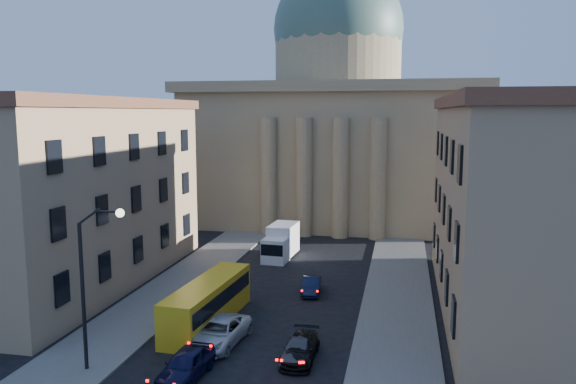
# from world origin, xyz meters

# --- Properties ---
(sidewalk_left) EXTENTS (5.00, 60.00, 0.15)m
(sidewalk_left) POSITION_xyz_m (-8.50, 18.00, 0.07)
(sidewalk_left) COLOR #5F5D57
(sidewalk_left) RESTS_ON ground
(sidewalk_right) EXTENTS (5.00, 60.00, 0.15)m
(sidewalk_right) POSITION_xyz_m (8.50, 18.00, 0.07)
(sidewalk_right) COLOR #5F5D57
(sidewalk_right) RESTS_ON ground
(church) EXTENTS (68.02, 28.76, 36.60)m
(church) POSITION_xyz_m (0.00, 55.47, 11.88)
(church) COLOR #857652
(church) RESTS_ON ground
(building_left) EXTENTS (11.60, 26.60, 14.70)m
(building_left) POSITION_xyz_m (-17.00, 22.00, 7.42)
(building_left) COLOR #9B795B
(building_left) RESTS_ON ground
(building_right) EXTENTS (11.60, 26.60, 14.70)m
(building_right) POSITION_xyz_m (17.00, 22.00, 7.42)
(building_right) COLOR #9B795B
(building_right) RESTS_ON ground
(street_lamp) EXTENTS (2.62, 0.44, 8.83)m
(street_lamp) POSITION_xyz_m (-6.97, 8.00, 5.29)
(street_lamp) COLOR black
(street_lamp) RESTS_ON ground
(car_left_near) EXTENTS (2.09, 4.58, 1.52)m
(car_left_near) POSITION_xyz_m (-2.01, 8.26, 0.76)
(car_left_near) COLOR black
(car_left_near) RESTS_ON ground
(car_left_mid) EXTENTS (2.98, 5.50, 1.46)m
(car_left_mid) POSITION_xyz_m (-1.71, 12.74, 0.73)
(car_left_mid) COLOR silver
(car_left_mid) RESTS_ON ground
(car_right_mid) EXTENTS (1.78, 4.30, 1.24)m
(car_right_mid) POSITION_xyz_m (3.33, 11.66, 0.62)
(car_right_mid) COLOR black
(car_right_mid) RESTS_ON ground
(car_right_far) EXTENTS (1.82, 4.04, 1.35)m
(car_right_far) POSITION_xyz_m (3.28, 11.66, 0.67)
(car_right_far) COLOR #4A4A4F
(car_right_far) RESTS_ON ground
(car_right_distant) EXTENTS (1.65, 3.80, 1.22)m
(car_right_distant) POSITION_xyz_m (2.07, 23.16, 0.61)
(car_right_distant) COLOR black
(car_right_distant) RESTS_ON ground
(city_bus) EXTENTS (2.96, 9.95, 2.76)m
(city_bus) POSITION_xyz_m (-3.50, 15.77, 1.49)
(city_bus) COLOR gold
(city_bus) RESTS_ON ground
(box_truck) EXTENTS (2.57, 5.74, 3.08)m
(box_truck) POSITION_xyz_m (-2.45, 32.89, 1.46)
(box_truck) COLOR white
(box_truck) RESTS_ON ground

